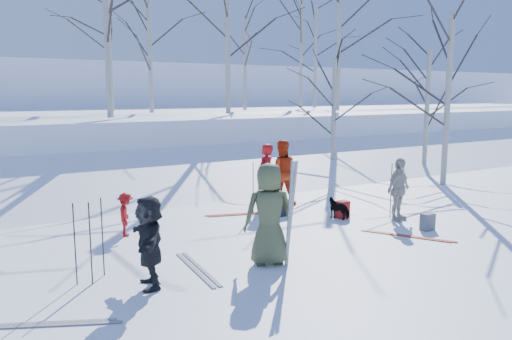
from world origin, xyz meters
TOP-DOWN VIEW (x-y plane):
  - ground at (0.00, 0.00)m, footprint 120.00×120.00m
  - snow_ramp at (0.00, 7.00)m, footprint 70.00×9.49m
  - snow_plateau at (0.00, 17.00)m, footprint 70.00×18.00m
  - far_hill at (0.00, 38.00)m, footprint 90.00×30.00m
  - skier_olive_center at (-1.16, -0.91)m, footprint 1.04×0.85m
  - skier_red_north at (1.15, 2.94)m, footprint 0.75×0.68m
  - skier_redor_behind at (1.70, 3.00)m, footprint 1.08×0.99m
  - skier_red_seated at (-2.85, 2.18)m, footprint 0.52×0.69m
  - skier_cream_east at (3.17, 0.14)m, footprint 0.95×0.58m
  - skier_grey_west at (-3.35, -0.85)m, footprint 0.74×1.43m
  - dog at (2.06, 0.98)m, footprint 0.49×0.66m
  - upright_ski_left at (-0.92, -1.19)m, footprint 0.09×0.16m
  - upright_ski_right at (-0.85, -1.15)m, footprint 0.15×0.23m
  - ski_pair_a at (-4.99, -1.42)m, footprint 1.65×2.05m
  - ski_pair_b at (2.31, -0.98)m, footprint 1.86×2.07m
  - ski_pair_c at (-2.39, -0.52)m, footprint 0.49×1.93m
  - ski_pair_d at (0.25, 2.55)m, footprint 1.20×2.01m
  - ski_pole_a at (-4.12, -0.24)m, footprint 0.02×0.02m
  - ski_pole_b at (-3.86, 0.03)m, footprint 0.02×0.02m
  - ski_pole_c at (3.27, 0.47)m, footprint 0.02×0.02m
  - ski_pole_d at (-4.34, -0.17)m, footprint 0.02×0.02m
  - ski_pole_e at (0.45, 2.39)m, footprint 0.02×0.02m
  - ski_pole_f at (1.06, 2.77)m, footprint 0.02×0.02m
  - backpack_red at (2.19, 1.02)m, footprint 0.32×0.22m
  - backpack_grey at (3.09, -0.83)m, footprint 0.30×0.20m
  - backpack_dark at (1.04, 1.94)m, footprint 0.34×0.24m
  - birch_plateau_b at (10.03, 10.66)m, footprint 5.98×5.98m
  - birch_plateau_c at (1.45, 12.76)m, footprint 4.13×4.13m
  - birch_plateau_d at (3.94, 10.39)m, footprint 5.14×5.14m
  - birch_plateau_f at (11.50, 15.74)m, footprint 4.87×4.87m
  - birch_plateau_g at (0.60, 15.97)m, footprint 4.69×4.69m
  - birch_plateau_h at (11.96, 14.98)m, footprint 4.63×4.63m
  - birch_plateau_j at (-1.22, 9.35)m, footprint 5.49×5.49m
  - birch_plateau_l at (6.49, 13.47)m, footprint 3.76×3.76m
  - birch_edge_b at (8.04, 2.73)m, footprint 4.51×4.51m
  - birch_edge_c at (9.75, 5.02)m, footprint 3.85×3.85m
  - birch_edge_e at (6.06, 6.11)m, footprint 3.59×3.59m

SIDE VIEW (x-z plane):
  - ground at x=0.00m, z-range 0.00..0.00m
  - ski_pair_a at x=-4.99m, z-range 0.00..0.02m
  - ski_pair_b at x=2.31m, z-range 0.00..0.02m
  - ski_pair_c at x=-2.39m, z-range 0.00..0.02m
  - ski_pair_d at x=0.25m, z-range 0.00..0.02m
  - snow_ramp at x=0.00m, z-range -1.91..2.21m
  - backpack_grey at x=3.09m, z-range 0.00..0.38m
  - backpack_dark at x=1.04m, z-range 0.00..0.40m
  - backpack_red at x=2.19m, z-range 0.00..0.42m
  - dog at x=2.06m, z-range 0.00..0.51m
  - skier_red_seated at x=-2.85m, z-range 0.00..0.94m
  - ski_pole_a at x=-4.12m, z-range 0.00..1.34m
  - ski_pole_b at x=-3.86m, z-range 0.00..1.34m
  - ski_pole_c at x=3.27m, z-range 0.00..1.34m
  - ski_pole_d at x=-4.34m, z-range 0.00..1.34m
  - ski_pole_e at x=0.45m, z-range 0.00..1.34m
  - ski_pole_f at x=1.06m, z-range 0.00..1.34m
  - skier_grey_west at x=-3.35m, z-range 0.00..1.48m
  - skier_cream_east at x=3.17m, z-range 0.00..1.52m
  - skier_red_north at x=1.15m, z-range 0.00..1.72m
  - skier_redor_behind at x=1.70m, z-range 0.00..1.79m
  - skier_olive_center at x=-1.16m, z-range 0.00..1.84m
  - upright_ski_left at x=-0.92m, z-range 0.00..1.90m
  - upright_ski_right at x=-0.85m, z-range 0.00..1.90m
  - snow_plateau at x=0.00m, z-range -0.10..2.10m
  - far_hill at x=0.00m, z-range -1.00..5.00m
  - birch_edge_e at x=6.06m, z-range 0.00..4.27m
  - birch_edge_c at x=9.75m, z-range 0.00..4.65m
  - birch_edge_b at x=8.04m, z-range 0.00..5.58m
  - birch_plateau_l at x=6.49m, z-range 2.20..6.71m
  - birch_plateau_c at x=1.45m, z-range 2.20..7.24m
  - birch_plateau_h at x=11.96m, z-range 2.20..7.96m
  - birch_plateau_g at x=0.60m, z-range 2.20..8.05m
  - birch_plateau_f at x=11.50m, z-range 2.20..8.30m
  - birch_plateau_d at x=3.94m, z-range 2.20..8.69m
  - birch_plateau_j at x=-1.22m, z-range 2.20..9.18m
  - birch_plateau_b at x=10.03m, z-range 2.20..9.88m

